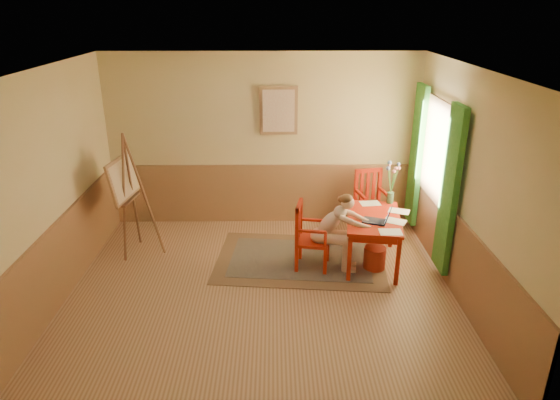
{
  "coord_description": "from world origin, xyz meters",
  "views": [
    {
      "loc": [
        0.17,
        -5.51,
        3.47
      ],
      "look_at": [
        0.25,
        0.55,
        1.05
      ],
      "focal_mm": 31.68,
      "sensor_mm": 36.0,
      "label": 1
    }
  ],
  "objects_px": {
    "table": "(373,223)",
    "chair_left": "(309,236)",
    "figure": "(335,228)",
    "laptop": "(379,219)",
    "chair_back": "(370,202)",
    "easel": "(126,184)"
  },
  "relations": [
    {
      "from": "table",
      "to": "easel",
      "type": "distance_m",
      "value": 3.55
    },
    {
      "from": "table",
      "to": "figure",
      "type": "xyz_separation_m",
      "value": [
        -0.55,
        -0.15,
        -0.01
      ]
    },
    {
      "from": "table",
      "to": "figure",
      "type": "bearing_deg",
      "value": -164.39
    },
    {
      "from": "chair_back",
      "to": "laptop",
      "type": "distance_m",
      "value": 1.26
    },
    {
      "from": "table",
      "to": "chair_left",
      "type": "bearing_deg",
      "value": -173.38
    },
    {
      "from": "chair_left",
      "to": "chair_back",
      "type": "distance_m",
      "value": 1.56
    },
    {
      "from": "chair_left",
      "to": "laptop",
      "type": "distance_m",
      "value": 0.97
    },
    {
      "from": "chair_back",
      "to": "laptop",
      "type": "height_order",
      "value": "chair_back"
    },
    {
      "from": "easel",
      "to": "figure",
      "type": "bearing_deg",
      "value": -10.85
    },
    {
      "from": "laptop",
      "to": "easel",
      "type": "xyz_separation_m",
      "value": [
        -3.52,
        0.59,
        0.31
      ]
    },
    {
      "from": "figure",
      "to": "laptop",
      "type": "relative_size",
      "value": 2.66
    },
    {
      "from": "table",
      "to": "easel",
      "type": "relative_size",
      "value": 0.71
    },
    {
      "from": "table",
      "to": "easel",
      "type": "bearing_deg",
      "value": 173.3
    },
    {
      "from": "table",
      "to": "laptop",
      "type": "bearing_deg",
      "value": -80.24
    },
    {
      "from": "figure",
      "to": "laptop",
      "type": "bearing_deg",
      "value": -2.79
    },
    {
      "from": "chair_left",
      "to": "laptop",
      "type": "bearing_deg",
      "value": -4.82
    },
    {
      "from": "figure",
      "to": "laptop",
      "type": "distance_m",
      "value": 0.6
    },
    {
      "from": "laptop",
      "to": "chair_back",
      "type": "bearing_deg",
      "value": 84.03
    },
    {
      "from": "figure",
      "to": "laptop",
      "type": "xyz_separation_m",
      "value": [
        0.58,
        -0.03,
        0.15
      ]
    },
    {
      "from": "chair_back",
      "to": "chair_left",
      "type": "bearing_deg",
      "value": -132.66
    },
    {
      "from": "figure",
      "to": "laptop",
      "type": "height_order",
      "value": "figure"
    },
    {
      "from": "laptop",
      "to": "figure",
      "type": "bearing_deg",
      "value": 177.21
    }
  ]
}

